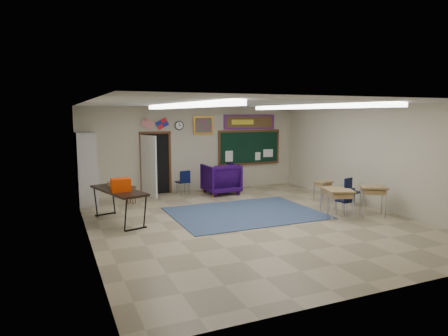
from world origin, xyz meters
name	(u,v)px	position (x,y,z in m)	size (l,w,h in m)	color
floor	(252,221)	(0.00, 0.00, 0.00)	(9.00, 9.00, 0.00)	#9C8A6B
back_wall	(194,149)	(0.00, 4.50, 1.50)	(8.00, 0.04, 3.00)	#A9A289
front_wall	(389,197)	(0.00, -4.50, 1.50)	(8.00, 0.04, 3.00)	#A9A289
left_wall	(86,173)	(-4.00, 0.00, 1.50)	(0.04, 9.00, 3.00)	#A9A289
right_wall	(373,157)	(4.00, 0.00, 1.50)	(0.04, 9.00, 3.00)	#A9A289
ceiling	(253,104)	(0.00, 0.00, 3.00)	(8.00, 9.00, 0.04)	silver
area_rug	(245,213)	(0.20, 0.80, 0.01)	(4.00, 3.00, 0.02)	navy
fluorescent_strips	(253,106)	(0.00, 0.00, 2.94)	(3.86, 6.00, 0.10)	white
doorway	(154,164)	(-1.50, 4.35, 1.06)	(1.10, 0.89, 2.16)	black
chalkboard	(249,148)	(2.20, 4.46, 1.46)	(2.55, 0.14, 1.30)	#502D16
bulletin_board	(250,122)	(2.20, 4.47, 2.45)	(2.10, 0.05, 0.55)	#A80E1E
framed_art_print	(203,125)	(0.35, 4.47, 2.35)	(0.75, 0.05, 0.65)	#A4721F
wall_clock	(179,126)	(-0.55, 4.47, 2.35)	(0.32, 0.05, 0.32)	black
wall_flags	(155,122)	(-1.40, 4.44, 2.48)	(1.16, 0.06, 0.70)	red
storage_cabinet	(86,168)	(-3.71, 3.85, 1.10)	(0.59, 1.25, 2.20)	#A7A7A2
wingback_armchair	(221,179)	(0.67, 3.61, 0.52)	(1.12, 1.15, 1.05)	#1A0537
student_chair_reading	(183,182)	(-0.60, 3.98, 0.42)	(0.42, 0.42, 0.85)	black
student_chair_desk_a	(345,202)	(2.58, -0.50, 0.39)	(0.39, 0.39, 0.78)	black
student_chair_desk_b	(353,193)	(3.55, 0.28, 0.42)	(0.42, 0.42, 0.84)	black
student_desk_front_left	(332,198)	(2.53, -0.03, 0.39)	(0.61, 0.47, 0.71)	#9B7B48
student_desk_front_right	(323,190)	(3.13, 1.17, 0.37)	(0.64, 0.54, 0.65)	#9B7B48
student_desk_back_left	(340,203)	(2.20, -0.76, 0.44)	(0.78, 0.68, 0.78)	#9B7B48
student_desk_back_right	(373,199)	(3.23, -0.86, 0.46)	(0.85, 0.80, 0.82)	#9B7B48
folding_table	(119,204)	(-3.16, 1.26, 0.47)	(1.22, 2.17, 1.17)	black
wooden_stool	(131,195)	(-2.49, 3.23, 0.28)	(0.31, 0.31, 0.54)	#513118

